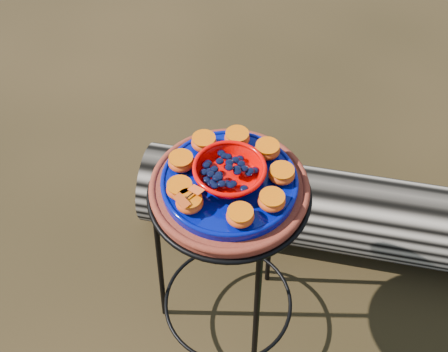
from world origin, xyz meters
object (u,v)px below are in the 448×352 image
Objects in this scene: cobalt_plate at (229,182)px; red_bowl at (230,173)px; terracotta_saucer at (229,189)px; plant_stand at (228,268)px; driftwood_log at (359,215)px.

cobalt_plate is 0.03m from red_bowl.
terracotta_saucer is at bearing 0.00° from cobalt_plate.
plant_stand is 0.43m from red_bowl.
terracotta_saucer is (0.00, 0.00, 0.37)m from plant_stand.
terracotta_saucer is 0.24× the size of driftwood_log.
cobalt_plate is 0.83m from driftwood_log.
plant_stand is 2.15× the size of cobalt_plate.
red_bowl is at bearing -104.22° from driftwood_log.
cobalt_plate is (0.00, 0.00, 0.03)m from terracotta_saucer.
plant_stand is 0.44× the size of driftwood_log.
cobalt_plate is at bearing 0.00° from terracotta_saucer.
terracotta_saucer is at bearing 0.00° from plant_stand.
driftwood_log is (0.14, 0.57, -0.20)m from plant_stand.
terracotta_saucer is at bearing 0.00° from red_bowl.
plant_stand is 4.30× the size of red_bowl.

